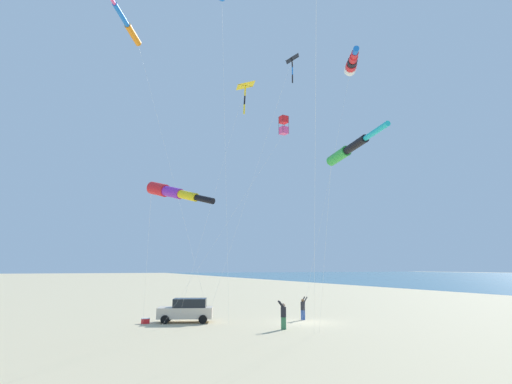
{
  "coord_description": "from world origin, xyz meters",
  "views": [
    {
      "loc": [
        16.88,
        29.93,
        4.32
      ],
      "look_at": [
        7.18,
        6.91,
        8.88
      ],
      "focal_mm": 28.98,
      "sensor_mm": 36.0,
      "label": 1
    }
  ],
  "objects_px": {
    "kite_box_long_streamer_right": "(283,125)",
    "kite_windsock_black_fish_shape": "(127,25)",
    "kite_delta_red_high_left": "(291,60)",
    "kite_windsock_blue_topmost": "(347,150)",
    "kite_windsock_yellow_midlevel": "(352,63)",
    "parked_car": "(187,310)",
    "cooler_box": "(145,321)",
    "kite_delta_purple_drifting": "(245,86)",
    "person_adult_flyer": "(283,314)",
    "person_child_green_jacket": "(303,307)",
    "kite_windsock_green_low_center": "(172,192)"
  },
  "relations": [
    {
      "from": "kite_windsock_black_fish_shape",
      "to": "kite_delta_purple_drifting",
      "type": "height_order",
      "value": "kite_windsock_black_fish_shape"
    },
    {
      "from": "person_adult_flyer",
      "to": "kite_windsock_green_low_center",
      "type": "xyz_separation_m",
      "value": [
        8.9,
        3.38,
        7.57
      ]
    },
    {
      "from": "parked_car",
      "to": "cooler_box",
      "type": "xyz_separation_m",
      "value": [
        3.13,
        -0.5,
        -0.74
      ]
    },
    {
      "from": "kite_delta_red_high_left",
      "to": "parked_car",
      "type": "bearing_deg",
      "value": -67.8
    },
    {
      "from": "parked_car",
      "to": "kite_delta_red_high_left",
      "type": "height_order",
      "value": "kite_delta_red_high_left"
    },
    {
      "from": "kite_box_long_streamer_right",
      "to": "kite_delta_red_high_left",
      "type": "distance_m",
      "value": 5.06
    },
    {
      "from": "cooler_box",
      "to": "person_adult_flyer",
      "type": "distance_m",
      "value": 11.04
    },
    {
      "from": "kite_windsock_blue_topmost",
      "to": "parked_car",
      "type": "bearing_deg",
      "value": -76.42
    },
    {
      "from": "kite_windsock_green_low_center",
      "to": "kite_windsock_blue_topmost",
      "type": "height_order",
      "value": "kite_windsock_blue_topmost"
    },
    {
      "from": "parked_car",
      "to": "kite_box_long_streamer_right",
      "type": "height_order",
      "value": "kite_box_long_streamer_right"
    },
    {
      "from": "cooler_box",
      "to": "kite_delta_red_high_left",
      "type": "height_order",
      "value": "kite_delta_red_high_left"
    },
    {
      "from": "kite_box_long_streamer_right",
      "to": "kite_windsock_green_low_center",
      "type": "bearing_deg",
      "value": 18.58
    },
    {
      "from": "kite_windsock_yellow_midlevel",
      "to": "parked_car",
      "type": "bearing_deg",
      "value": -48.26
    },
    {
      "from": "kite_box_long_streamer_right",
      "to": "kite_windsock_black_fish_shape",
      "type": "distance_m",
      "value": 13.04
    },
    {
      "from": "person_adult_flyer",
      "to": "person_child_green_jacket",
      "type": "relative_size",
      "value": 1.05
    },
    {
      "from": "person_child_green_jacket",
      "to": "kite_delta_red_high_left",
      "type": "bearing_deg",
      "value": 58.07
    },
    {
      "from": "kite_delta_purple_drifting",
      "to": "kite_delta_red_high_left",
      "type": "bearing_deg",
      "value": 116.22
    },
    {
      "from": "kite_box_long_streamer_right",
      "to": "kite_windsock_black_fish_shape",
      "type": "height_order",
      "value": "kite_windsock_black_fish_shape"
    },
    {
      "from": "kite_windsock_yellow_midlevel",
      "to": "kite_delta_purple_drifting",
      "type": "xyz_separation_m",
      "value": [
        6.94,
        -3.85,
        -1.37
      ]
    },
    {
      "from": "cooler_box",
      "to": "person_adult_flyer",
      "type": "bearing_deg",
      "value": 140.92
    },
    {
      "from": "kite_windsock_yellow_midlevel",
      "to": "kite_delta_red_high_left",
      "type": "relative_size",
      "value": 1.05
    },
    {
      "from": "person_adult_flyer",
      "to": "kite_windsock_black_fish_shape",
      "type": "relative_size",
      "value": 0.09
    },
    {
      "from": "kite_windsock_black_fish_shape",
      "to": "kite_windsock_yellow_midlevel",
      "type": "distance_m",
      "value": 16.16
    },
    {
      "from": "kite_windsock_black_fish_shape",
      "to": "kite_delta_red_high_left",
      "type": "bearing_deg",
      "value": 159.91
    },
    {
      "from": "kite_windsock_black_fish_shape",
      "to": "kite_windsock_blue_topmost",
      "type": "bearing_deg",
      "value": 135.53
    },
    {
      "from": "kite_delta_purple_drifting",
      "to": "kite_windsock_blue_topmost",
      "type": "xyz_separation_m",
      "value": [
        -1.68,
        10.15,
        -7.53
      ]
    },
    {
      "from": "kite_box_long_streamer_right",
      "to": "kite_delta_purple_drifting",
      "type": "bearing_deg",
      "value": -4.84
    },
    {
      "from": "person_adult_flyer",
      "to": "kite_windsock_black_fish_shape",
      "type": "distance_m",
      "value": 22.8
    },
    {
      "from": "kite_windsock_yellow_midlevel",
      "to": "kite_delta_purple_drifting",
      "type": "distance_m",
      "value": 8.06
    },
    {
      "from": "parked_car",
      "to": "person_adult_flyer",
      "type": "height_order",
      "value": "person_adult_flyer"
    },
    {
      "from": "kite_box_long_streamer_right",
      "to": "kite_windsock_blue_topmost",
      "type": "xyz_separation_m",
      "value": [
        1.37,
        9.89,
        -4.75
      ]
    },
    {
      "from": "person_adult_flyer",
      "to": "kite_windsock_black_fish_shape",
      "type": "xyz_separation_m",
      "value": [
        11.72,
        0.12,
        19.56
      ]
    },
    {
      "from": "person_child_green_jacket",
      "to": "person_adult_flyer",
      "type": "bearing_deg",
      "value": 46.68
    },
    {
      "from": "kite_windsock_green_low_center",
      "to": "kite_box_long_streamer_right",
      "type": "relative_size",
      "value": 0.74
    },
    {
      "from": "parked_car",
      "to": "person_child_green_jacket",
      "type": "height_order",
      "value": "person_child_green_jacket"
    },
    {
      "from": "kite_windsock_yellow_midlevel",
      "to": "kite_windsock_black_fish_shape",
      "type": "bearing_deg",
      "value": -13.9
    },
    {
      "from": "parked_car",
      "to": "kite_delta_purple_drifting",
      "type": "bearing_deg",
      "value": 109.73
    },
    {
      "from": "parked_car",
      "to": "person_adult_flyer",
      "type": "bearing_deg",
      "value": 130.03
    },
    {
      "from": "kite_delta_purple_drifting",
      "to": "person_child_green_jacket",
      "type": "bearing_deg",
      "value": -148.47
    },
    {
      "from": "kite_box_long_streamer_right",
      "to": "cooler_box",
      "type": "bearing_deg",
      "value": -40.6
    },
    {
      "from": "person_child_green_jacket",
      "to": "kite_delta_red_high_left",
      "type": "height_order",
      "value": "kite_delta_red_high_left"
    },
    {
      "from": "kite_delta_purple_drifting",
      "to": "kite_windsock_yellow_midlevel",
      "type": "bearing_deg",
      "value": 150.97
    },
    {
      "from": "kite_windsock_green_low_center",
      "to": "kite_delta_purple_drifting",
      "type": "height_order",
      "value": "kite_delta_purple_drifting"
    },
    {
      "from": "kite_windsock_black_fish_shape",
      "to": "kite_delta_red_high_left",
      "type": "height_order",
      "value": "kite_windsock_black_fish_shape"
    },
    {
      "from": "kite_windsock_green_low_center",
      "to": "kite_windsock_blue_topmost",
      "type": "bearing_deg",
      "value": 137.49
    },
    {
      "from": "person_adult_flyer",
      "to": "kite_delta_purple_drifting",
      "type": "bearing_deg",
      "value": 2.42
    },
    {
      "from": "cooler_box",
      "to": "kite_windsock_yellow_midlevel",
      "type": "bearing_deg",
      "value": 138.71
    },
    {
      "from": "cooler_box",
      "to": "kite_box_long_streamer_right",
      "type": "bearing_deg",
      "value": 139.4
    },
    {
      "from": "kite_box_long_streamer_right",
      "to": "kite_windsock_black_fish_shape",
      "type": "xyz_separation_m",
      "value": [
        11.73,
        -0.27,
        5.69
      ]
    },
    {
      "from": "kite_delta_red_high_left",
      "to": "kite_windsock_green_low_center",
      "type": "bearing_deg",
      "value": -4.44
    }
  ]
}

